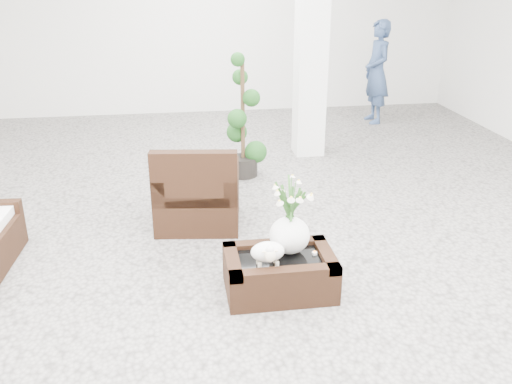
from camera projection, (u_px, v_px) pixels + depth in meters
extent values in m
plane|color=gray|center=(254.00, 247.00, 5.47)|extent=(11.00, 11.00, 0.00)
cube|color=white|center=(312.00, 29.00, 7.53)|extent=(0.40, 0.40, 3.50)
cube|color=black|center=(279.00, 275.00, 4.67)|extent=(0.90, 0.60, 0.31)
ellipsoid|color=white|center=(268.00, 254.00, 4.46)|extent=(0.28, 0.23, 0.21)
cylinder|color=white|center=(315.00, 253.00, 4.67)|extent=(0.04, 0.04, 0.03)
cube|color=black|center=(198.00, 183.00, 5.82)|extent=(0.95, 0.92, 0.91)
imported|color=navy|center=(377.00, 72.00, 9.47)|extent=(0.44, 0.65, 1.73)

